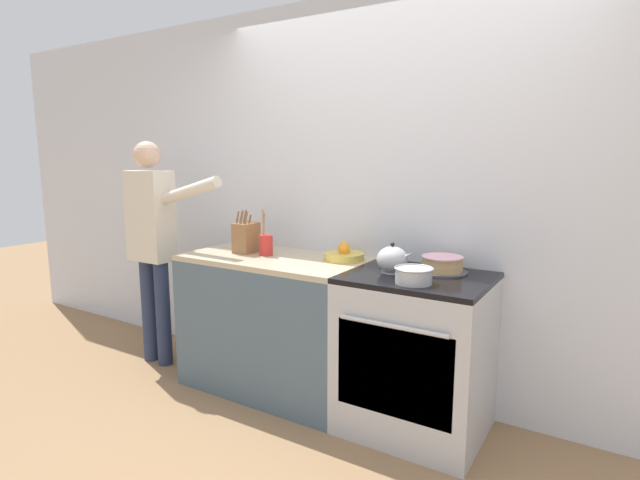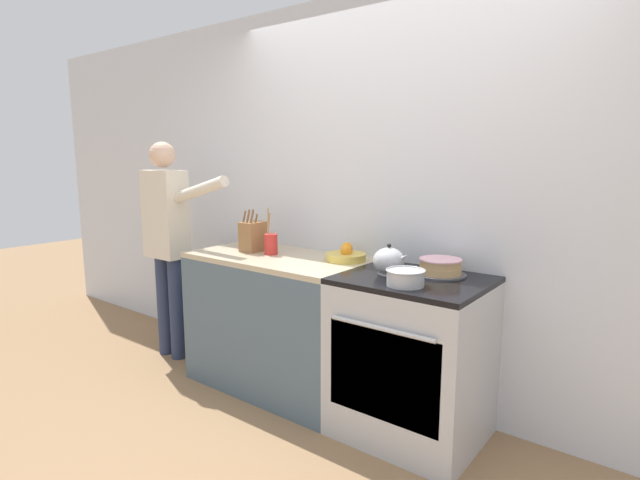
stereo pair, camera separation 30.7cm
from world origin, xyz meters
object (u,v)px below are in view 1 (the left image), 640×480
(tea_kettle, at_px, (393,260))
(knife_block, at_px, (246,237))
(stove_range, at_px, (415,353))
(person_baker, at_px, (152,233))
(layer_cake, at_px, (442,265))
(utensil_crock, at_px, (266,244))
(mixing_bowl, at_px, (414,275))
(fruit_bowl, at_px, (344,255))

(tea_kettle, height_order, knife_block, knife_block)
(stove_range, xyz_separation_m, person_baker, (-2.04, -0.14, 0.55))
(layer_cake, height_order, utensil_crock, utensil_crock)
(layer_cake, xyz_separation_m, knife_block, (-1.34, -0.13, 0.06))
(mixing_bowl, bearing_deg, fruit_bowl, 150.99)
(person_baker, bearing_deg, knife_block, 5.00)
(layer_cake, bearing_deg, mixing_bowl, -98.02)
(knife_block, height_order, fruit_bowl, knife_block)
(knife_block, relative_size, utensil_crock, 0.95)
(mixing_bowl, distance_m, fruit_bowl, 0.69)
(tea_kettle, bearing_deg, knife_block, 178.84)
(stove_range, relative_size, person_baker, 0.55)
(mixing_bowl, relative_size, utensil_crock, 0.65)
(tea_kettle, bearing_deg, person_baker, -176.10)
(stove_range, distance_m, mixing_bowl, 0.54)
(stove_range, xyz_separation_m, utensil_crock, (-1.08, 0.01, 0.54))
(knife_block, bearing_deg, fruit_bowl, 11.29)
(layer_cake, relative_size, mixing_bowl, 1.41)
(mixing_bowl, distance_m, utensil_crock, 1.14)
(mixing_bowl, relative_size, person_baker, 0.12)
(mixing_bowl, bearing_deg, knife_block, 171.44)
(layer_cake, xyz_separation_m, tea_kettle, (-0.24, -0.15, 0.03))
(layer_cake, relative_size, person_baker, 0.17)
(knife_block, relative_size, person_baker, 0.18)
(tea_kettle, height_order, person_baker, person_baker)
(tea_kettle, bearing_deg, stove_range, 2.93)
(stove_range, relative_size, fruit_bowl, 3.57)
(mixing_bowl, xyz_separation_m, utensil_crock, (-1.12, 0.19, 0.03))
(mixing_bowl, bearing_deg, utensil_crock, 170.46)
(stove_range, distance_m, utensil_crock, 1.20)
(mixing_bowl, relative_size, knife_block, 0.69)
(fruit_bowl, bearing_deg, person_baker, -168.90)
(stove_range, xyz_separation_m, knife_block, (-1.25, 0.01, 0.57))
(stove_range, bearing_deg, mixing_bowl, -76.23)
(stove_range, height_order, layer_cake, layer_cake)
(stove_range, height_order, person_baker, person_baker)
(mixing_bowl, bearing_deg, layer_cake, 81.98)
(stove_range, bearing_deg, tea_kettle, -177.07)
(fruit_bowl, bearing_deg, tea_kettle, -21.62)
(stove_range, height_order, mixing_bowl, mixing_bowl)
(mixing_bowl, bearing_deg, person_baker, 178.77)
(person_baker, bearing_deg, fruit_bowl, 5.18)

